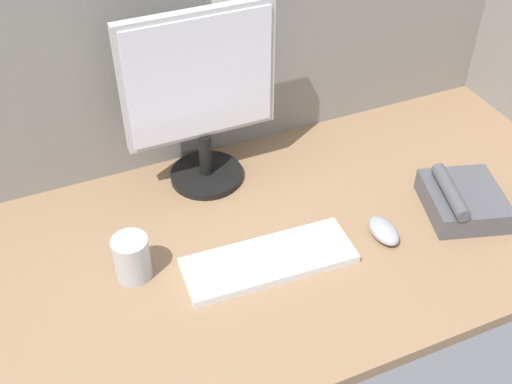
% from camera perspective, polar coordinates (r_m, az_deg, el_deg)
% --- Properties ---
extents(ground_plane, '(1.80, 0.80, 0.03)m').
position_cam_1_polar(ground_plane, '(1.43, -0.24, -4.62)').
color(ground_plane, '#8C6B4C').
extents(cubicle_wall_back, '(1.80, 0.06, 0.55)m').
position_cam_1_polar(cubicle_wall_back, '(1.55, -5.86, 12.30)').
color(cubicle_wall_back, gray).
rests_on(cubicle_wall_back, ground_plane).
extents(monitor, '(0.36, 0.18, 0.44)m').
position_cam_1_polar(monitor, '(1.46, -5.01, 8.73)').
color(monitor, black).
rests_on(monitor, ground_plane).
extents(keyboard, '(0.38, 0.15, 0.02)m').
position_cam_1_polar(keyboard, '(1.36, 1.19, -6.19)').
color(keyboard, silver).
rests_on(keyboard, ground_plane).
extents(mouse, '(0.06, 0.10, 0.03)m').
position_cam_1_polar(mouse, '(1.45, 11.44, -3.44)').
color(mouse, '#99999E').
rests_on(mouse, ground_plane).
extents(mug_steel, '(0.08, 0.08, 0.10)m').
position_cam_1_polar(mug_steel, '(1.34, -11.12, -5.85)').
color(mug_steel, '#B2B2B7').
rests_on(mug_steel, ground_plane).
extents(desk_phone, '(0.22, 0.23, 0.09)m').
position_cam_1_polar(desk_phone, '(1.55, 18.09, -0.68)').
color(desk_phone, '#4C4C51').
rests_on(desk_phone, ground_plane).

